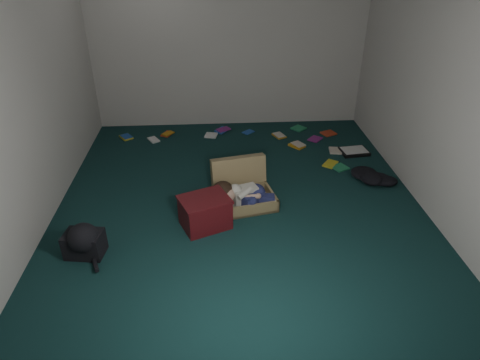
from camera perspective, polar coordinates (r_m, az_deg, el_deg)
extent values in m
plane|color=#102F2E|center=(4.84, -0.12, -2.69)|extent=(4.50, 4.50, 0.00)
plane|color=silver|center=(6.45, -1.49, 18.30)|extent=(4.50, 0.00, 4.50)
plane|color=silver|center=(2.26, 3.56, -5.91)|extent=(4.50, 0.00, 4.50)
plane|color=silver|center=(4.61, -26.25, 10.37)|extent=(0.00, 4.50, 4.50)
plane|color=silver|center=(4.83, 24.80, 11.50)|extent=(0.00, 4.50, 4.50)
cube|color=#9A8354|center=(4.71, 0.78, -2.71)|extent=(0.70, 0.56, 0.14)
cube|color=beige|center=(4.73, 0.78, -3.06)|extent=(0.64, 0.50, 0.02)
cube|color=#9A8354|center=(4.87, -0.17, 0.57)|extent=(0.65, 0.32, 0.46)
cube|color=silver|center=(4.64, 0.64, -2.01)|extent=(0.30, 0.23, 0.20)
sphere|color=tan|center=(4.55, -1.68, -1.98)|extent=(0.17, 0.17, 0.17)
ellipsoid|color=black|center=(4.57, -2.27, -1.40)|extent=(0.22, 0.23, 0.19)
ellipsoid|color=navy|center=(4.69, 2.17, -1.72)|extent=(0.20, 0.23, 0.19)
cube|color=navy|center=(4.59, 1.70, -2.56)|extent=(0.26, 0.23, 0.12)
cube|color=navy|center=(4.63, 3.30, -2.60)|extent=(0.22, 0.13, 0.10)
sphere|color=white|center=(4.69, 4.17, -2.46)|extent=(0.10, 0.10, 0.10)
sphere|color=white|center=(4.64, 4.42, -2.95)|extent=(0.09, 0.09, 0.09)
cylinder|color=tan|center=(4.54, 1.59, -2.25)|extent=(0.17, 0.09, 0.06)
cube|color=#4C0F13|center=(4.37, -4.68, -4.44)|extent=(0.56, 0.51, 0.31)
cube|color=#4C0F13|center=(4.28, -4.77, -2.62)|extent=(0.59, 0.53, 0.02)
cube|color=black|center=(6.07, 14.97, 3.69)|extent=(0.40, 0.32, 0.05)
cube|color=white|center=(6.06, 15.00, 3.91)|extent=(0.36, 0.28, 0.01)
cube|color=gold|center=(6.54, -14.93, 5.53)|extent=(0.19, 0.14, 0.02)
cube|color=#B83318|center=(6.52, -9.69, 6.06)|extent=(0.24, 0.23, 0.02)
cube|color=white|center=(6.39, -3.88, 5.94)|extent=(0.19, 0.22, 0.02)
cube|color=#1E4CA4|center=(6.50, 1.11, 6.44)|extent=(0.20, 0.23, 0.02)
cube|color=#C78617|center=(6.40, 5.24, 5.90)|extent=(0.24, 0.22, 0.02)
cube|color=#258A55|center=(6.68, 7.81, 6.83)|extent=(0.20, 0.16, 0.02)
cube|color=#872179|center=(6.37, 9.98, 5.42)|extent=(0.24, 0.23, 0.02)
cube|color=beige|center=(6.06, 12.60, 3.82)|extent=(0.18, 0.21, 0.02)
cube|color=gold|center=(5.70, 11.94, 2.11)|extent=(0.21, 0.23, 0.02)
cube|color=#B83318|center=(6.59, 11.72, 6.11)|extent=(0.23, 0.21, 0.02)
cube|color=white|center=(6.37, -11.45, 5.28)|extent=(0.21, 0.17, 0.02)
cube|color=#1E4CA4|center=(6.55, -2.44, 6.61)|extent=(0.23, 0.24, 0.02)
cube|color=#C78617|center=(6.11, 7.59, 4.53)|extent=(0.16, 0.20, 0.02)
cube|color=#258A55|center=(5.64, 13.18, 1.64)|extent=(0.22, 0.24, 0.02)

